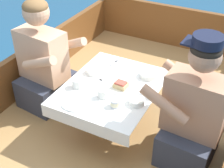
# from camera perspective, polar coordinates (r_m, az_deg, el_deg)

# --- Properties ---
(ground_plane) EXTENTS (60.00, 60.00, 0.00)m
(ground_plane) POSITION_cam_1_polar(r_m,az_deg,el_deg) (2.80, 0.17, -10.54)
(ground_plane) COLOR navy
(boat_deck) EXTENTS (1.94, 3.19, 0.24)m
(boat_deck) POSITION_cam_1_polar(r_m,az_deg,el_deg) (2.71, 0.17, -8.73)
(boat_deck) COLOR #A87F4C
(boat_deck) RESTS_ON ground_plane
(gunwale_port) EXTENTS (0.06, 3.19, 0.41)m
(gunwale_port) POSITION_cam_1_polar(r_m,az_deg,el_deg) (2.97, -16.17, 1.97)
(gunwale_port) COLOR brown
(gunwale_port) RESTS_ON boat_deck
(bow_coaming) EXTENTS (1.82, 0.06, 0.47)m
(bow_coaming) POSITION_cam_1_polar(r_m,az_deg,el_deg) (3.75, 11.35, 10.32)
(bow_coaming) COLOR brown
(bow_coaming) RESTS_ON boat_deck
(cockpit_table) EXTENTS (0.69, 0.86, 0.37)m
(cockpit_table) POSITION_cam_1_polar(r_m,az_deg,el_deg) (2.41, 0.00, -1.06)
(cockpit_table) COLOR #B2B2B7
(cockpit_table) RESTS_ON boat_deck
(person_port) EXTENTS (0.55, 0.49, 0.95)m
(person_port) POSITION_cam_1_polar(r_m,az_deg,el_deg) (2.69, -12.33, 3.47)
(person_port) COLOR #333847
(person_port) RESTS_ON boat_deck
(person_starboard) EXTENTS (0.54, 0.47, 0.97)m
(person_starboard) POSITION_cam_1_polar(r_m,az_deg,el_deg) (2.17, 14.57, -5.43)
(person_starboard) COLOR #333847
(person_starboard) RESTS_ON boat_deck
(plate_sandwich) EXTENTS (0.19, 0.19, 0.01)m
(plate_sandwich) POSITION_cam_1_polar(r_m,az_deg,el_deg) (2.36, 1.61, -0.70)
(plate_sandwich) COLOR silver
(plate_sandwich) RESTS_ON cockpit_table
(plate_bread) EXTENTS (0.21, 0.21, 0.01)m
(plate_bread) POSITION_cam_1_polar(r_m,az_deg,el_deg) (2.23, -6.63, -3.41)
(plate_bread) COLOR silver
(plate_bread) RESTS_ON cockpit_table
(sandwich) EXTENTS (0.10, 0.08, 0.05)m
(sandwich) POSITION_cam_1_polar(r_m,az_deg,el_deg) (2.35, 1.62, -0.16)
(sandwich) COLOR tan
(sandwich) RESTS_ON plate_sandwich
(bowl_port_near) EXTENTS (0.15, 0.15, 0.04)m
(bowl_port_near) POSITION_cam_1_polar(r_m,az_deg,el_deg) (2.50, 6.77, 1.79)
(bowl_port_near) COLOR silver
(bowl_port_near) RESTS_ON cockpit_table
(bowl_starboard_near) EXTENTS (0.11, 0.11, 0.04)m
(bowl_starboard_near) POSITION_cam_1_polar(r_m,az_deg,el_deg) (2.21, 4.55, -3.16)
(bowl_starboard_near) COLOR silver
(bowl_starboard_near) RESTS_ON cockpit_table
(bowl_center_far) EXTENTS (0.12, 0.12, 0.04)m
(bowl_center_far) POSITION_cam_1_polar(r_m,az_deg,el_deg) (2.53, -3.40, 2.46)
(bowl_center_far) COLOR silver
(bowl_center_far) RESTS_ON cockpit_table
(coffee_cup_port) EXTENTS (0.11, 0.08, 0.07)m
(coffee_cup_port) POSITION_cam_1_polar(r_m,az_deg,el_deg) (2.38, -6.37, 0.20)
(coffee_cup_port) COLOR silver
(coffee_cup_port) RESTS_ON cockpit_table
(coffee_cup_starboard) EXTENTS (0.09, 0.07, 0.07)m
(coffee_cup_starboard) POSITION_cam_1_polar(r_m,az_deg,el_deg) (2.26, -1.86, -1.72)
(coffee_cup_starboard) COLOR silver
(coffee_cup_starboard) RESTS_ON cockpit_table
(tin_can) EXTENTS (0.07, 0.07, 0.05)m
(tin_can) POSITION_cam_1_polar(r_m,az_deg,el_deg) (2.17, 0.55, -3.53)
(tin_can) COLOR silver
(tin_can) RESTS_ON cockpit_table
(utensil_spoon_center) EXTENTS (0.16, 0.08, 0.01)m
(utensil_spoon_center) POSITION_cam_1_polar(r_m,az_deg,el_deg) (2.61, 0.50, 3.09)
(utensil_spoon_center) COLOR silver
(utensil_spoon_center) RESTS_ON cockpit_table
(utensil_knife_port) EXTENTS (0.17, 0.04, 0.00)m
(utensil_knife_port) POSITION_cam_1_polar(r_m,az_deg,el_deg) (2.35, -3.36, -1.03)
(utensil_knife_port) COLOR silver
(utensil_knife_port) RESTS_ON cockpit_table
(utensil_fork_starboard) EXTENTS (0.07, 0.17, 0.00)m
(utensil_fork_starboard) POSITION_cam_1_polar(r_m,az_deg,el_deg) (2.66, 0.04, 3.75)
(utensil_fork_starboard) COLOR silver
(utensil_fork_starboard) RESTS_ON cockpit_table
(utensil_fork_port) EXTENTS (0.16, 0.09, 0.00)m
(utensil_fork_port) POSITION_cam_1_polar(r_m,az_deg,el_deg) (2.42, -1.35, 0.23)
(utensil_fork_port) COLOR silver
(utensil_fork_port) RESTS_ON cockpit_table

